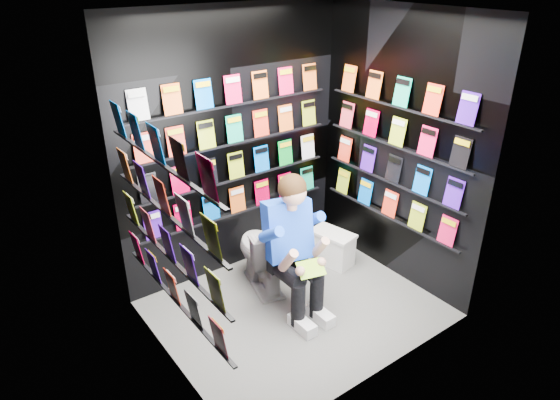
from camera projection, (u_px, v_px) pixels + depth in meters
floor at (296, 309)px, 4.63m from camera, size 2.40×2.40×0.00m
ceiling at (301, 11)px, 3.49m from camera, size 2.40×2.40×0.00m
wall_back at (234, 147)px, 4.79m from camera, size 2.40×0.04×2.60m
wall_front at (390, 229)px, 3.33m from camera, size 2.40×0.04×2.60m
wall_left at (160, 222)px, 3.42m from camera, size 0.04×2.00×2.60m
wall_right at (398, 150)px, 4.70m from camera, size 0.04×2.00×2.60m
comics_back at (235, 147)px, 4.76m from camera, size 2.10×0.06×1.37m
comics_left at (164, 220)px, 3.44m from camera, size 0.06×1.70×1.37m
comics_right at (396, 151)px, 4.68m from camera, size 0.06×1.70×1.37m
toilet at (262, 253)px, 4.82m from camera, size 0.59×0.83×0.73m
longbox at (332, 249)px, 5.28m from camera, size 0.33×0.48×0.33m
longbox_lid at (333, 234)px, 5.20m from camera, size 0.35×0.50×0.03m
reader at (286, 230)px, 4.36m from camera, size 0.73×0.91×1.47m
held_comic at (311, 268)px, 4.19m from camera, size 0.26×0.19×0.10m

